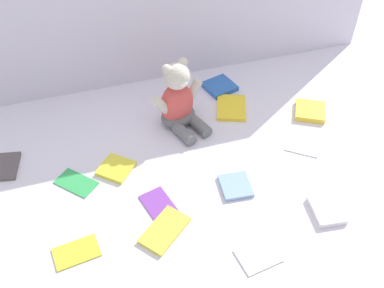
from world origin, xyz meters
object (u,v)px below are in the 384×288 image
(book_case_3, at_px, (231,108))
(book_case_7, at_px, (76,182))
(book_case_2, at_px, (236,186))
(book_case_5, at_px, (116,168))
(book_case_0, at_px, (2,167))
(book_case_9, at_px, (310,111))
(book_case_4, at_px, (76,252))
(book_case_12, at_px, (159,204))
(book_case_11, at_px, (302,147))
(book_case_1, at_px, (258,255))
(book_case_10, at_px, (327,210))
(book_case_6, at_px, (220,86))
(teddy_bear, at_px, (178,102))
(book_case_8, at_px, (165,230))

(book_case_3, distance_m, book_case_7, 0.59)
(book_case_2, relative_size, book_case_5, 1.03)
(book_case_0, height_order, book_case_9, book_case_9)
(book_case_2, distance_m, book_case_4, 0.48)
(book_case_4, relative_size, book_case_12, 1.01)
(book_case_5, bearing_deg, book_case_11, -146.78)
(book_case_7, bearing_deg, book_case_11, 131.74)
(book_case_4, xyz_separation_m, book_case_12, (0.24, 0.09, -0.00))
(book_case_0, relative_size, book_case_1, 1.07)
(book_case_11, bearing_deg, book_case_10, -155.36)
(book_case_1, bearing_deg, book_case_5, -152.02)
(book_case_11, bearing_deg, book_case_12, 137.32)
(book_case_3, distance_m, book_case_6, 0.12)
(book_case_1, relative_size, book_case_9, 1.01)
(book_case_2, relative_size, book_case_4, 0.83)
(teddy_bear, relative_size, book_case_12, 2.07)
(teddy_bear, bearing_deg, book_case_3, -15.67)
(book_case_11, bearing_deg, book_case_2, 146.15)
(book_case_1, distance_m, book_case_7, 0.57)
(book_case_1, height_order, book_case_7, book_case_1)
(book_case_7, xyz_separation_m, book_case_11, (0.71, -0.06, 0.00))
(teddy_bear, relative_size, book_case_7, 1.97)
(book_case_5, bearing_deg, book_case_3, -118.18)
(book_case_0, xyz_separation_m, book_case_1, (0.63, -0.51, -0.00))
(book_case_6, distance_m, book_case_11, 0.40)
(book_case_5, bearing_deg, book_case_2, -167.10)
(book_case_5, relative_size, book_case_7, 0.77)
(book_case_2, height_order, book_case_11, book_case_2)
(book_case_5, bearing_deg, book_case_6, -105.49)
(book_case_2, xyz_separation_m, book_case_11, (0.26, 0.09, -0.00))
(book_case_2, relative_size, book_case_9, 0.92)
(book_case_11, bearing_deg, teddy_bear, 92.83)
(book_case_11, bearing_deg, book_case_9, 1.52)
(book_case_9, distance_m, book_case_10, 0.43)
(book_case_5, distance_m, book_case_7, 0.12)
(book_case_0, height_order, book_case_12, book_case_0)
(book_case_3, bearing_deg, book_case_5, 41.12)
(book_case_0, xyz_separation_m, book_case_7, (0.21, -0.13, -0.00))
(book_case_7, bearing_deg, book_case_12, 101.25)
(book_case_4, xyz_separation_m, book_case_8, (0.23, -0.00, 0.00))
(book_case_8, bearing_deg, book_case_12, -43.63)
(teddy_bear, distance_m, book_case_1, 0.57)
(book_case_2, distance_m, book_case_5, 0.37)
(book_case_7, bearing_deg, book_case_0, -75.12)
(book_case_4, relative_size, book_case_8, 0.83)
(book_case_10, distance_m, book_case_12, 0.47)
(book_case_3, relative_size, book_case_9, 1.28)
(book_case_2, distance_m, book_case_8, 0.25)
(book_case_4, xyz_separation_m, book_case_11, (0.74, 0.18, -0.00))
(teddy_bear, distance_m, book_case_6, 0.25)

